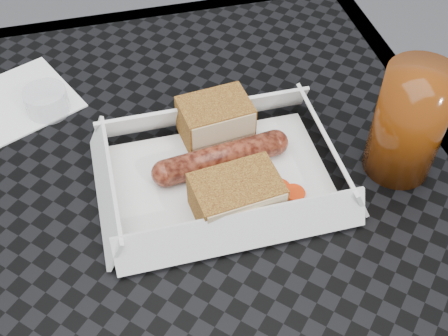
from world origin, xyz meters
The scene contains 9 objects.
patio_table centered at (0.00, 0.00, 0.67)m, with size 0.80×0.80×0.74m.
food_tray centered at (0.13, 0.05, 0.75)m, with size 0.22×0.15×0.00m, color white.
bratwurst centered at (0.13, 0.07, 0.76)m, with size 0.15×0.04×0.03m.
bread_near centered at (0.14, 0.12, 0.77)m, with size 0.07×0.05×0.05m, color olive.
bread_far centered at (0.13, 0.01, 0.77)m, with size 0.08×0.06×0.04m, color olive.
veg_garnish centered at (0.18, 0.01, 0.75)m, with size 0.03×0.03×0.00m.
napkin centered at (-0.08, 0.24, 0.75)m, with size 0.12×0.12×0.00m, color white.
condiment_cup_empty centered at (-0.04, 0.21, 0.76)m, with size 0.05×0.05×0.03m, color silver.
drink_glass centered at (0.31, 0.03, 0.81)m, with size 0.07×0.07×0.12m, color #5E2708.
Camera 1 is at (0.03, -0.32, 1.19)m, focal length 45.00 mm.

